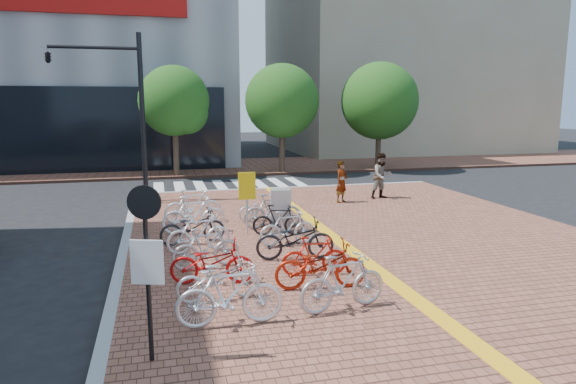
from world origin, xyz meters
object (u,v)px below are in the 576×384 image
object	(u,v)px
bike_4	(199,233)
bike_15	(261,208)
notice_sign	(147,252)
bike_7	(193,206)
bike_2	(212,262)
pedestrian_a	(342,182)
bike_6	(194,215)
bike_0	(229,295)
traffic_light_pole	(100,86)
pedestrian_b	(382,176)
utility_box	(281,211)
yellow_sign	(247,192)
bike_3	(206,248)
bike_12	(288,228)
bike_10	(315,256)
bike_11	(295,239)
bike_5	(193,227)
bike_14	(273,211)
bike_1	(218,279)
bike_9	(320,265)
bike_13	(278,220)
bike_8	(343,282)

from	to	relation	value
bike_4	bike_15	world-z (taller)	bike_4
bike_15	notice_sign	xyz separation A→B (m)	(-3.54, -9.04, 1.33)
bike_7	notice_sign	world-z (taller)	notice_sign
bike_2	pedestrian_a	distance (m)	10.15
bike_6	pedestrian_a	distance (m)	7.07
bike_4	notice_sign	bearing A→B (deg)	157.22
bike_4	bike_15	xyz separation A→B (m)	(2.34, 3.31, -0.11)
bike_0	traffic_light_pole	xyz separation A→B (m)	(-3.18, 12.74, 4.00)
bike_2	pedestrian_b	distance (m)	11.70
bike_15	utility_box	xyz separation A→B (m)	(0.30, -1.64, 0.25)
traffic_light_pole	yellow_sign	bearing A→B (deg)	-54.35
bike_2	bike_3	bearing A→B (deg)	12.82
bike_3	bike_4	xyz separation A→B (m)	(-0.06, 1.37, 0.02)
bike_12	bike_10	bearing A→B (deg)	173.23
yellow_sign	notice_sign	xyz separation A→B (m)	(-2.77, -7.29, 0.42)
bike_12	traffic_light_pole	bearing A→B (deg)	28.68
bike_0	utility_box	size ratio (longest dim) A/B	1.46
bike_11	yellow_sign	distance (m)	2.99
bike_0	bike_5	size ratio (longest dim) A/B	1.04
bike_0	yellow_sign	bearing A→B (deg)	-12.05
bike_2	bike_14	size ratio (longest dim) A/B	0.99
bike_0	bike_5	xyz separation A→B (m)	(-0.26, 5.68, -0.09)
bike_6	notice_sign	distance (m)	8.00
bike_0	bike_15	distance (m)	8.36
bike_1	bike_14	xyz separation A→B (m)	(2.39, 5.58, 0.11)
bike_11	bike_12	xyz separation A→B (m)	(0.14, 1.32, -0.03)
bike_4	pedestrian_a	xyz separation A→B (m)	(6.12, 5.68, 0.31)
pedestrian_a	pedestrian_b	xyz separation A→B (m)	(1.93, 0.41, 0.12)
bike_9	bike_1	bearing A→B (deg)	98.68
bike_9	bike_5	bearing A→B (deg)	35.00
bike_9	bike_12	bearing A→B (deg)	2.95
bike_4	bike_6	xyz separation A→B (m)	(0.03, 2.09, 0.06)
bike_13	bike_3	bearing A→B (deg)	148.88
bike_4	bike_14	world-z (taller)	bike_14
bike_6	bike_13	world-z (taller)	bike_6
bike_2	utility_box	distance (m)	4.87
bike_7	bike_11	size ratio (longest dim) A/B	0.95
bike_11	pedestrian_a	xyz separation A→B (m)	(3.79, 6.90, 0.31)
bike_11	pedestrian_a	bearing A→B (deg)	-21.96
bike_4	bike_8	xyz separation A→B (m)	(2.38, -4.59, 0.04)
bike_4	bike_8	distance (m)	5.17
bike_3	traffic_light_pole	world-z (taller)	traffic_light_pole
bike_0	bike_9	size ratio (longest dim) A/B	0.98
bike_8	bike_10	size ratio (longest dim) A/B	1.20
bike_12	pedestrian_b	world-z (taller)	pedestrian_b
bike_11	bike_12	bearing A→B (deg)	0.56
bike_7	bike_13	world-z (taller)	bike_7
pedestrian_a	yellow_sign	size ratio (longest dim) A/B	0.87
bike_7	bike_15	xyz separation A→B (m)	(2.25, -0.22, -0.15)
pedestrian_b	notice_sign	distance (m)	15.02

